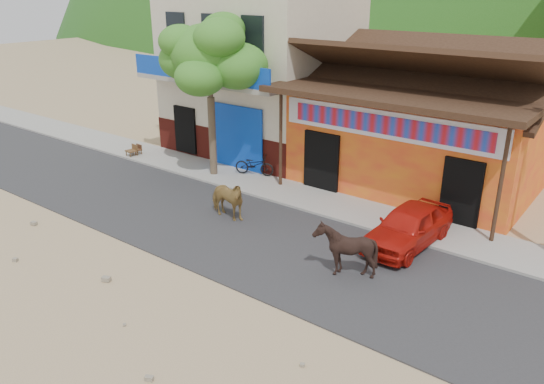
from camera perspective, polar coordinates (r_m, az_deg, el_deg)
The scene contains 12 objects.
ground at distance 14.23m, azimuth -8.76°, elevation -8.42°, with size 120.00×120.00×0.00m, color #9E825B.
road at distance 15.82m, azimuth -2.27°, elevation -4.86°, with size 60.00×5.00×0.04m, color #28282B.
sidewalk at distance 18.39m, azimuth 4.68°, elevation -0.89°, with size 60.00×2.00×0.12m, color gray.
dance_club at distance 20.39m, azimuth 15.79°, elevation 5.78°, with size 8.00×6.00×3.60m, color orange.
cafe_building at distance 23.74m, azimuth -1.09°, elevation 12.90°, with size 7.00×6.00×7.00m, color beige.
tree at distance 20.10m, azimuth -6.60°, elevation 10.10°, with size 3.00×3.00×6.00m, color #2D721E, non-canonical shape.
cow_tan at distance 16.80m, azimuth -4.94°, elevation -0.77°, with size 0.71×1.55×1.31m, color olive.
cow_dark at distance 13.64m, azimuth 7.85°, elevation -6.12°, with size 1.16×1.31×1.44m, color black.
red_car at distance 15.54m, azimuth 14.46°, elevation -3.57°, with size 1.40×3.48×1.19m, color red.
scooter at distance 20.50m, azimuth -1.91°, elevation 2.95°, with size 0.54×1.55×0.82m, color black.
cafe_chair_left at distance 23.77m, azimuth -14.44°, elevation 4.86°, with size 0.37×0.37×0.79m, color #482718, non-canonical shape.
cafe_chair_right at distance 23.61m, azimuth -14.94°, elevation 4.82°, with size 0.41×0.41×0.88m, color #4C2E19, non-canonical shape.
Camera 1 is at (9.10, -8.38, 7.03)m, focal length 35.00 mm.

